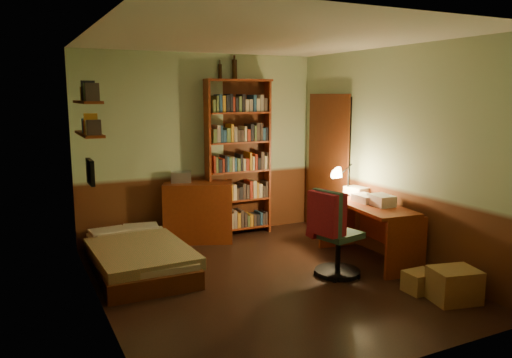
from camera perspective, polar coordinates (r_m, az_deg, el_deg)
name	(u,v)px	position (r m, az deg, el deg)	size (l,w,h in m)	color
floor	(266,281)	(5.65, 1.15, -11.56)	(3.50, 4.00, 0.02)	black
ceiling	(267,37)	(5.30, 1.25, 15.90)	(3.50, 4.00, 0.02)	silver
wall_back	(201,147)	(7.14, -6.31, 3.71)	(3.50, 0.02, 2.60)	#9EBA90
wall_left	(95,176)	(4.77, -17.88, 0.33)	(0.02, 4.00, 2.60)	#9EBA90
wall_right	(394,155)	(6.32, 15.50, 2.64)	(0.02, 4.00, 2.60)	#9EBA90
wall_front	(398,199)	(3.68, 15.88, -2.23)	(3.50, 0.02, 2.60)	#9EBA90
doorway	(329,166)	(7.35, 8.40, 1.47)	(0.06, 0.90, 2.00)	black
door_trim	(328,166)	(7.33, 8.17, 1.45)	(0.02, 0.98, 2.08)	#49210E
bed	(137,247)	(6.03, -13.40, -7.60)	(0.97, 1.82, 0.54)	#6E814D
dresser	(198,212)	(7.02, -6.60, -3.73)	(0.94, 0.47, 0.83)	maroon
mini_stereo	(181,177)	(6.97, -8.57, 0.25)	(0.27, 0.21, 0.15)	#B2B2B7
bookshelf	(238,158)	(7.21, -2.06, 2.39)	(0.96, 0.30, 2.24)	maroon
bottle_left	(220,72)	(7.17, -4.13, 12.14)	(0.05, 0.05, 0.20)	black
bottle_right	(234,69)	(7.26, -2.48, 12.40)	(0.07, 0.07, 0.27)	black
desk	(369,232)	(6.32, 12.74, -5.96)	(0.55, 1.34, 0.72)	maroon
paper_stack	(356,191)	(6.72, 11.38, -1.36)	(0.20, 0.28, 0.11)	silver
desk_lamp	(348,175)	(6.67, 10.50, 0.40)	(0.16, 0.16, 0.53)	black
office_chair	(339,231)	(5.73, 9.42, -5.92)	(0.51, 0.45, 1.02)	#365C47
red_jacket	(310,165)	(5.62, 6.19, 1.59)	(0.22, 0.40, 0.47)	#A71D2D
wall_shelf_lower	(89,134)	(5.84, -18.52, 4.90)	(0.20, 0.90, 0.03)	maroon
wall_shelf_upper	(87,102)	(5.82, -18.71, 8.33)	(0.20, 0.90, 0.03)	maroon
framed_picture	(90,172)	(5.37, -18.41, 0.77)	(0.04, 0.32, 0.26)	black
cardboard_box_a	(454,285)	(5.42, 21.69, -11.20)	(0.44, 0.36, 0.33)	olive
cardboard_box_b	(420,282)	(5.57, 18.23, -11.08)	(0.31, 0.25, 0.22)	olive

